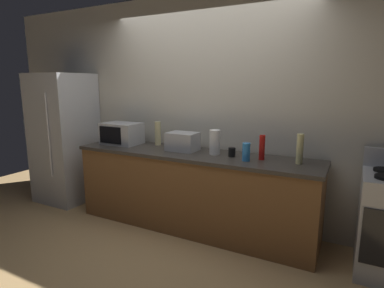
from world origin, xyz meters
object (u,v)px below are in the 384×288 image
Objects in this scene: paper_towel_roll at (215,142)px; bottle_hand_soap at (158,133)px; microwave at (122,133)px; toaster_oven at (183,142)px; bottle_spray_cleaner at (246,152)px; bottle_vinegar at (300,149)px; mug_black at (232,152)px; refrigerator at (65,138)px; bottle_hot_sauce at (262,147)px.

bottle_hand_soap is at bearing 170.27° from paper_towel_roll.
microwave is 0.89m from toaster_oven.
bottle_spray_cleaner is at bearing -9.66° from toaster_oven.
microwave is 1.64× the size of bottle_vinegar.
microwave reaches higher than toaster_oven.
mug_black is at bearing -177.70° from bottle_vinegar.
bottle_hand_soap is (-1.74, 0.14, 0.00)m from bottle_vinegar.
toaster_oven is 1.30m from bottle_vinegar.
microwave is at bearing -179.90° from paper_towel_roll.
paper_towel_roll is (0.41, -0.01, 0.03)m from toaster_oven.
bottle_spray_cleaner is (-0.49, -0.13, -0.05)m from bottle_vinegar.
mug_black is at bearing -8.98° from bottle_hand_soap.
bottle_hand_soap is at bearing 7.60° from refrigerator.
bottle_hand_soap is (-1.24, 0.27, 0.06)m from bottle_spray_cleaner.
mug_black is (-0.68, -0.03, -0.10)m from bottle_vinegar.
toaster_oven is 0.62m from mug_black.
toaster_oven is 3.47× the size of mug_black.
refrigerator is at bearing -177.26° from microwave.
bottle_vinegar reaches higher than toaster_oven.
bottle_vinegar is (1.30, -0.00, 0.04)m from toaster_oven.
microwave is at bearing -179.22° from toaster_oven.
paper_towel_roll is 1.06× the size of bottle_hot_sauce.
bottle_hand_soap is at bearing 173.85° from bottle_hot_sauce.
microwave is 1.71m from bottle_spray_cleaner.
toaster_oven is (0.89, 0.01, -0.03)m from microwave.
microwave is 1.30m from paper_towel_roll.
refrigerator is 6.04× the size of bottle_hand_soap.
paper_towel_roll is at bearing -179.63° from bottle_vinegar.
bottle_hand_soap is (-0.84, 0.14, 0.01)m from paper_towel_roll.
bottle_spray_cleaner is (-0.12, -0.12, -0.04)m from bottle_hot_sauce.
refrigerator is 1.48m from bottle_hand_soap.
microwave reaches higher than bottle_spray_cleaner.
paper_towel_roll reaches higher than toaster_oven.
paper_towel_roll reaches higher than bottle_hot_sauce.
mug_black is at bearing 0.65° from refrigerator.
mug_black is at bearing -5.95° from paper_towel_roll.
paper_towel_roll is 0.91× the size of bottle_hand_soap.
bottle_spray_cleaner is (0.40, -0.13, -0.04)m from paper_towel_roll.
mug_black is at bearing -176.59° from bottle_hot_sauce.
bottle_spray_cleaner is (2.71, -0.08, 0.09)m from refrigerator.
paper_towel_roll is 0.86m from bottle_hand_soap.
microwave is 2.61× the size of bottle_spray_cleaner.
mug_black is (-0.32, -0.02, -0.08)m from bottle_hot_sauce.
refrigerator is at bearing -179.00° from bottle_vinegar.
bottle_vinegar reaches higher than mug_black.
refrigerator is at bearing -178.18° from toaster_oven.
refrigerator is 3.75× the size of microwave.
paper_towel_roll is 2.76× the size of mug_black.
toaster_oven reaches higher than bottle_spray_cleaner.
bottle_vinegar is 0.51m from bottle_spray_cleaner.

